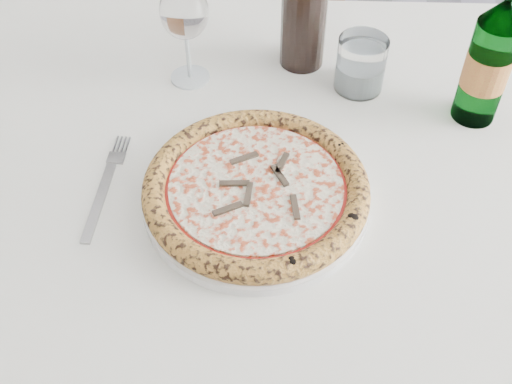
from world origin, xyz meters
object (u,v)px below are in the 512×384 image
Objects in this scene: pizza at (256,189)px; tumbler at (360,67)px; beer_bottle at (489,61)px; wine_glass at (184,14)px; dining_table at (264,194)px; plate at (256,198)px.

pizza is 3.45× the size of tumbler.
pizza is at bearing -144.39° from beer_bottle.
dining_table is at bearing -47.52° from wine_glass.
beer_bottle reaches higher than dining_table.
beer_bottle is at bearing 35.61° from pizza.
beer_bottle is at bearing -15.29° from tumbler.
wine_glass is 0.66× the size of beer_bottle.
wine_glass reaches higher than tumbler.
pizza reaches higher than plate.
pizza is 0.38m from beer_bottle.
plate is (0.00, -0.10, 0.10)m from dining_table.
dining_table is 5.80× the size of beer_bottle.
pizza is 1.19× the size of beer_bottle.
dining_table is 8.80× the size of wine_glass.
pizza is 0.30m from tumbler.
wine_glass is (-0.14, 0.25, 0.11)m from plate.
tumbler is at bearing 63.97° from pizza.
plate is at bearing -144.39° from beer_bottle.
wine_glass is at bearing 119.00° from plate.
wine_glass is 0.28m from tumbler.
wine_glass reaches higher than plate.
plate is at bearing -90.00° from dining_table.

